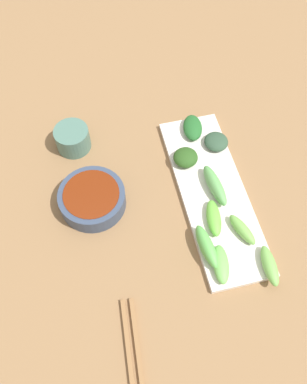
{
  "coord_description": "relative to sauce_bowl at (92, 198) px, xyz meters",
  "views": [
    {
      "loc": [
        -0.12,
        -0.39,
        0.76
      ],
      "look_at": [
        -0.02,
        0.01,
        0.05
      ],
      "focal_mm": 38.82,
      "sensor_mm": 36.0,
      "label": 1
    }
  ],
  "objects": [
    {
      "name": "chopsticks",
      "position": [
        0.02,
        -0.32,
        -0.02
      ],
      "size": [
        0.04,
        0.23,
        0.01
      ],
      "rotation": [
        0.0,
        0.0,
        -0.08
      ],
      "color": "olive",
      "rests_on": "tabletop"
    },
    {
      "name": "broccoli_stalk_6",
      "position": [
        0.22,
        -0.1,
        0.0
      ],
      "size": [
        0.04,
        0.08,
        0.02
      ],
      "primitive_type": "ellipsoid",
      "rotation": [
        0.0,
        0.0,
        -0.16
      ],
      "color": "#66BB3E",
      "rests_on": "serving_plate"
    },
    {
      "name": "sauce_bowl",
      "position": [
        0.0,
        0.0,
        0.0
      ],
      "size": [
        0.13,
        0.13,
        0.04
      ],
      "color": "#35435B",
      "rests_on": "tabletop"
    },
    {
      "name": "broccoli_stalk_8",
      "position": [
        0.21,
        -0.19,
        -0.0
      ],
      "size": [
        0.04,
        0.08,
        0.02
      ],
      "primitive_type": "ellipsoid",
      "rotation": [
        0.0,
        0.0,
        -0.2
      ],
      "color": "#6CBC53",
      "rests_on": "serving_plate"
    },
    {
      "name": "tea_cup",
      "position": [
        -0.02,
        0.15,
        0.0
      ],
      "size": [
        0.07,
        0.07,
        0.05
      ],
      "primitive_type": "cylinder",
      "color": "#4C7265",
      "rests_on": "tabletop"
    },
    {
      "name": "broccoli_leafy_5",
      "position": [
        0.21,
        0.05,
        0.0
      ],
      "size": [
        0.05,
        0.05,
        0.03
      ],
      "primitive_type": "ellipsoid",
      "rotation": [
        0.0,
        0.0,
        -0.04
      ],
      "color": "#29501C",
      "rests_on": "serving_plate"
    },
    {
      "name": "broccoli_leafy_1",
      "position": [
        0.28,
        0.08,
        0.0
      ],
      "size": [
        0.06,
        0.06,
        0.02
      ],
      "primitive_type": "ellipsoid",
      "rotation": [
        0.0,
        0.0,
        0.18
      ],
      "color": "#2E4B35",
      "rests_on": "serving_plate"
    },
    {
      "name": "broccoli_stalk_4",
      "position": [
        0.25,
        -0.04,
        0.01
      ],
      "size": [
        0.04,
        0.1,
        0.03
      ],
      "primitive_type": "ellipsoid",
      "rotation": [
        0.0,
        0.0,
        0.11
      ],
      "color": "#5FA355",
      "rests_on": "serving_plate"
    },
    {
      "name": "serving_plate",
      "position": [
        0.24,
        -0.04,
        -0.02
      ],
      "size": [
        0.13,
        0.4,
        0.01
      ],
      "primitive_type": "cube",
      "color": "silver",
      "rests_on": "tabletop"
    },
    {
      "name": "broccoli_leafy_7",
      "position": [
        0.25,
        0.13,
        0.0
      ],
      "size": [
        0.05,
        0.08,
        0.02
      ],
      "primitive_type": "ellipsoid",
      "rotation": [
        0.0,
        0.0,
        -0.2
      ],
      "color": "#225D27",
      "rests_on": "serving_plate"
    },
    {
      "name": "tabletop",
      "position": [
        0.14,
        -0.03,
        -0.03
      ],
      "size": [
        2.1,
        2.1,
        0.02
      ],
      "primitive_type": "cube",
      "color": "olive",
      "rests_on": "ground"
    },
    {
      "name": "broccoli_stalk_2",
      "position": [
        0.19,
        -0.15,
        0.01
      ],
      "size": [
        0.03,
        0.09,
        0.03
      ],
      "primitive_type": "ellipsoid",
      "rotation": [
        0.0,
        0.0,
        0.1
      ],
      "color": "#5DB44F",
      "rests_on": "serving_plate"
    },
    {
      "name": "broccoli_stalk_0",
      "position": [
        0.27,
        -0.14,
        0.0
      ],
      "size": [
        0.05,
        0.08,
        0.02
      ],
      "primitive_type": "ellipsoid",
      "rotation": [
        0.0,
        0.0,
        0.34
      ],
      "color": "#73B04E",
      "rests_on": "serving_plate"
    },
    {
      "name": "broccoli_stalk_3",
      "position": [
        0.29,
        -0.22,
        0.0
      ],
      "size": [
        0.03,
        0.08,
        0.02
      ],
      "primitive_type": "ellipsoid",
      "rotation": [
        0.0,
        0.0,
        -0.07
      ],
      "color": "#72B14F",
      "rests_on": "serving_plate"
    }
  ]
}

